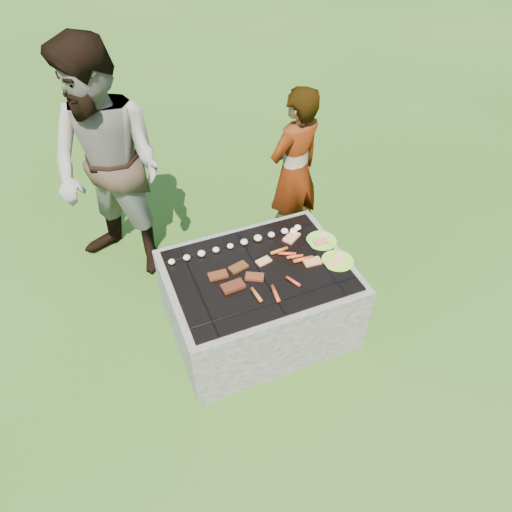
{
  "coord_description": "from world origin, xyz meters",
  "views": [
    {
      "loc": [
        -0.9,
        -2.11,
        2.86
      ],
      "look_at": [
        0.0,
        0.05,
        0.7
      ],
      "focal_mm": 32.0,
      "sensor_mm": 36.0,
      "label": 1
    }
  ],
  "objects_px": {
    "plate_near": "(338,261)",
    "cook": "(294,172)",
    "bystander": "(109,170)",
    "plate_far": "(322,241)",
    "fire_pit": "(259,301)"
  },
  "relations": [
    {
      "from": "plate_near",
      "to": "cook",
      "type": "relative_size",
      "value": 0.17
    },
    {
      "from": "bystander",
      "to": "plate_near",
      "type": "bearing_deg",
      "value": 5.15
    },
    {
      "from": "plate_near",
      "to": "bystander",
      "type": "height_order",
      "value": "bystander"
    },
    {
      "from": "plate_far",
      "to": "plate_near",
      "type": "height_order",
      "value": "plate_far"
    },
    {
      "from": "plate_near",
      "to": "plate_far",
      "type": "bearing_deg",
      "value": 90.08
    },
    {
      "from": "fire_pit",
      "to": "bystander",
      "type": "xyz_separation_m",
      "value": [
        -0.78,
        1.1,
        0.7
      ]
    },
    {
      "from": "plate_far",
      "to": "cook",
      "type": "xyz_separation_m",
      "value": [
        0.13,
        0.75,
        0.14
      ]
    },
    {
      "from": "plate_near",
      "to": "cook",
      "type": "xyz_separation_m",
      "value": [
        0.13,
        0.99,
        0.14
      ]
    },
    {
      "from": "cook",
      "to": "fire_pit",
      "type": "bearing_deg",
      "value": 32.79
    },
    {
      "from": "plate_far",
      "to": "bystander",
      "type": "height_order",
      "value": "bystander"
    },
    {
      "from": "plate_near",
      "to": "bystander",
      "type": "bearing_deg",
      "value": 137.39
    },
    {
      "from": "fire_pit",
      "to": "cook",
      "type": "xyz_separation_m",
      "value": [
        0.69,
        0.86,
        0.46
      ]
    },
    {
      "from": "fire_pit",
      "to": "bystander",
      "type": "bearing_deg",
      "value": 125.37
    },
    {
      "from": "fire_pit",
      "to": "cook",
      "type": "relative_size",
      "value": 0.87
    },
    {
      "from": "plate_far",
      "to": "cook",
      "type": "distance_m",
      "value": 0.78
    }
  ]
}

